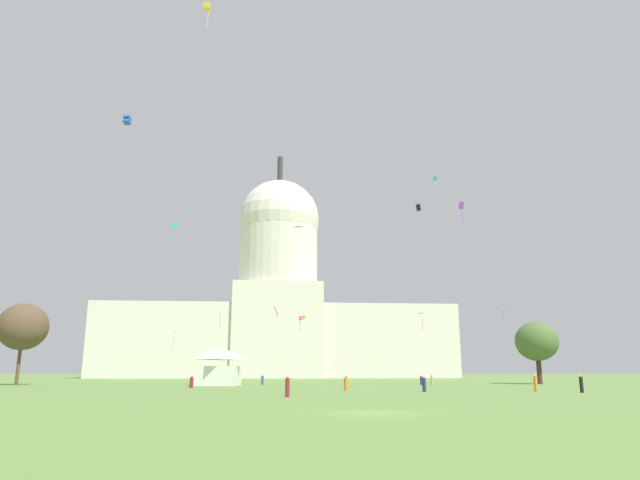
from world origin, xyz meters
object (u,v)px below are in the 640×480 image
kite_green_low (502,307)px  kite_white_mid (298,227)px  capitol_building (278,307)px  person_denim_back_center (262,380)px  kite_lime_low (220,315)px  kite_turquoise_high (435,178)px  kite_violet_mid (462,207)px  kite_blue_mid (127,120)px  kite_black_mid (418,207)px  person_navy_near_tent (421,380)px  kite_pink_high (128,126)px  person_maroon_front_left (287,387)px  event_tent (219,366)px  kite_orange_low (303,317)px  kite_yellow_high (207,6)px  kite_red_low (276,311)px  person_navy_back_left (424,384)px  tree_east_mid (537,341)px  tree_west_mid (23,327)px  kite_magenta_low (301,318)px  person_orange_near_tree_west (535,383)px  kite_gold_low (173,335)px  person_orange_front_center (346,384)px  kite_cyan_mid (174,227)px  person_maroon_deep_crowd (192,382)px  kite_cyan_low (424,316)px  person_black_front_right (581,384)px  person_tan_lawn_far_right (432,380)px

kite_green_low → kite_white_mid: (-36.39, 1.05, 14.26)m
capitol_building → person_denim_back_center: size_ratio=68.74×
kite_lime_low → kite_turquoise_high: bearing=-65.6°
kite_white_mid → kite_violet_mid: 29.73m
kite_blue_mid → kite_black_mid: size_ratio=0.96×
person_navy_near_tent → kite_pink_high: 71.94m
capitol_building → kite_turquoise_high: capitol_building is taller
person_maroon_front_left → kite_black_mid: kite_black_mid is taller
event_tent → kite_orange_low: size_ratio=8.16×
capitol_building → kite_yellow_high: capitol_building is taller
kite_violet_mid → kite_red_low: (-33.22, -29.68, -22.11)m
person_navy_back_left → kite_lime_low: (-27.11, 61.60, 12.94)m
tree_east_mid → kite_blue_mid: bearing=-150.9°
kite_lime_low → kite_red_low: size_ratio=3.83×
tree_west_mid → kite_magenta_low: (45.27, 32.72, 4.66)m
person_orange_near_tree_west → person_navy_back_left: size_ratio=1.09×
person_orange_near_tree_west → kite_gold_low: (-50.37, 73.60, 9.28)m
kite_violet_mid → kite_yellow_high: size_ratio=0.91×
person_orange_front_center → kite_cyan_mid: size_ratio=0.35×
kite_blue_mid → kite_gold_low: (-6.32, 73.33, -19.01)m
kite_turquoise_high → kite_gold_low: (-57.01, 20.33, -32.32)m
event_tent → kite_lime_low: kite_lime_low is taller
person_denim_back_center → kite_gold_low: bearing=-36.6°
person_maroon_deep_crowd → kite_white_mid: size_ratio=0.93×
kite_white_mid → person_maroon_deep_crowd: bearing=-113.0°
kite_blue_mid → kite_white_mid: bearing=69.7°
tree_east_mid → kite_gold_low: 78.09m
tree_east_mid → kite_cyan_low: bearing=126.2°
kite_magenta_low → event_tent: bearing=-31.8°
person_denim_back_center → person_orange_front_center: size_ratio=1.01×
person_navy_near_tent → kite_yellow_high: size_ratio=0.35×
kite_cyan_low → kite_blue_mid: bearing=129.0°
person_black_front_right → person_navy_back_left: person_black_front_right is taller
person_maroon_front_left → kite_pink_high: bearing=134.4°
person_navy_back_left → kite_magenta_low: (-9.62, 65.93, 12.77)m
kite_black_mid → kite_blue_mid: bearing=144.2°
person_black_front_right → kite_cyan_mid: kite_cyan_mid is taller
capitol_building → person_maroon_deep_crowd: 107.58m
person_maroon_front_left → kite_white_mid: bearing=102.5°
person_black_front_right → tree_west_mid: bearing=-71.1°
person_denim_back_center → kite_orange_low: bearing=-77.9°
person_tan_lawn_far_right → person_navy_back_left: person_tan_lawn_far_right is taller
person_denim_back_center → person_maroon_deep_crowd: 16.57m
person_tan_lawn_far_right → kite_yellow_high: kite_yellow_high is taller
event_tent → kite_pink_high: size_ratio=5.68×
kite_white_mid → kite_black_mid: (17.87, -16.16, -0.66)m
person_orange_front_center → kite_blue_mid: size_ratio=1.57×
person_orange_front_center → kite_lime_low: size_ratio=0.38×
kite_cyan_mid → person_black_front_right: bearing=31.8°
kite_yellow_high → kite_blue_mid: bearing=67.7°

